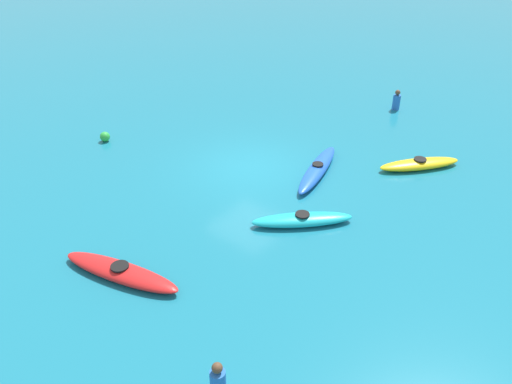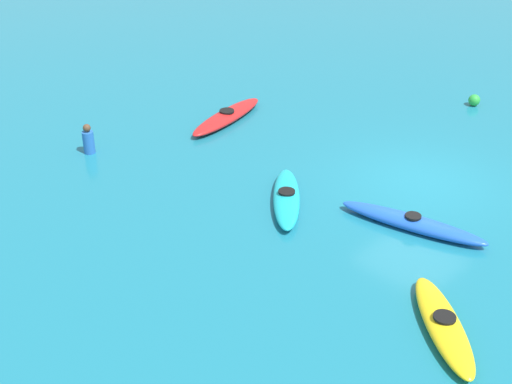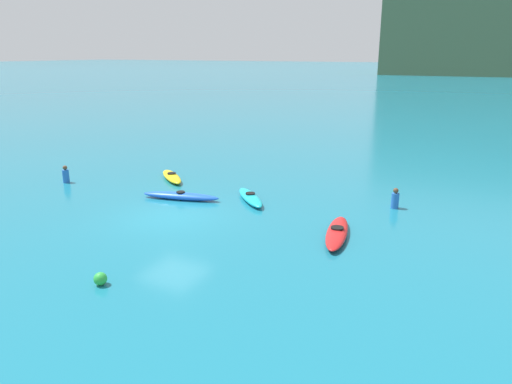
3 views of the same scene
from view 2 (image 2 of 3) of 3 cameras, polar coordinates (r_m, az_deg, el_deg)
ground_plane at (r=18.63m, az=13.53°, el=0.79°), size 600.00×600.00×0.00m
kayak_cyan at (r=17.09m, az=2.54°, el=-0.49°), size 2.54×2.60×0.37m
kayak_red at (r=21.62m, az=-2.42°, el=6.27°), size 1.47×3.50×0.37m
kayak_blue at (r=16.50m, az=12.80°, el=-2.49°), size 3.59×1.45×0.37m
kayak_yellow at (r=13.66m, az=15.22°, el=-10.54°), size 2.67×2.39×0.37m
buoy_green at (r=23.86m, az=17.59°, el=7.25°), size 0.38×0.38×0.38m
person_near_shore at (r=20.06m, az=-13.69°, el=4.17°), size 0.45×0.45×0.88m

